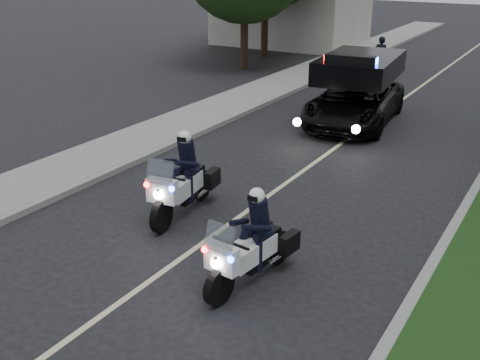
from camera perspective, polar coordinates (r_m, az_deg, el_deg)
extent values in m
plane|color=#232326|center=(10.04, -10.21, -10.73)|extent=(120.00, 120.00, 0.00)
cube|color=gray|center=(19.72, -0.34, 6.35)|extent=(0.20, 60.00, 0.15)
cube|color=gray|center=(20.29, -3.01, 6.78)|extent=(2.00, 60.00, 0.16)
cube|color=#BFB78C|center=(18.04, 10.89, 4.22)|extent=(0.12, 50.00, 0.01)
imported|color=black|center=(19.54, 11.15, 5.56)|extent=(2.97, 5.46, 2.54)
imported|color=black|center=(26.57, 13.53, 9.66)|extent=(0.70, 1.71, 0.88)
imported|color=black|center=(26.57, 13.53, 9.66)|extent=(0.63, 0.45, 1.66)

